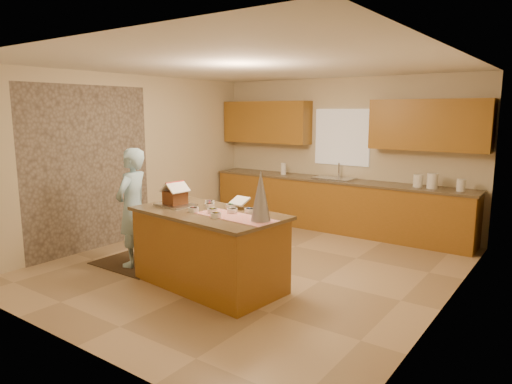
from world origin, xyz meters
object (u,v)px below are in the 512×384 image
island_base (209,250)px  gingerbread_house (175,196)px  tinsel_tree (261,196)px  boy (133,207)px

island_base → gingerbread_house: size_ratio=5.86×
island_base → tinsel_tree: bearing=3.7°
tinsel_tree → boy: size_ratio=0.34×
boy → gingerbread_house: boy is taller
tinsel_tree → gingerbread_house: tinsel_tree is taller
island_base → tinsel_tree: tinsel_tree is taller
tinsel_tree → gingerbread_house: size_ratio=1.79×
boy → gingerbread_house: (0.79, 0.04, 0.24)m
gingerbread_house → boy: bearing=-177.0°
tinsel_tree → boy: boy is taller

